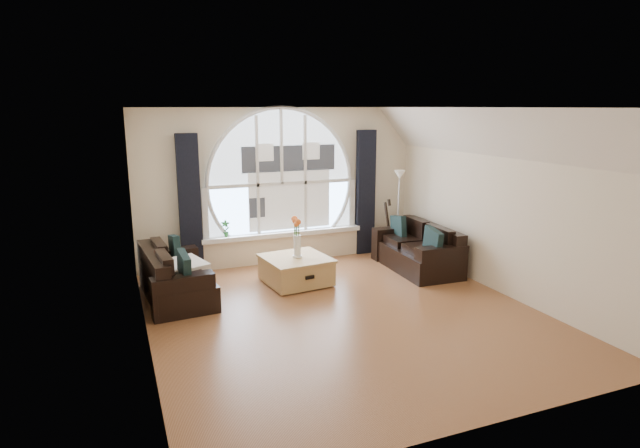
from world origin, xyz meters
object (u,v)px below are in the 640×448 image
Objects in this scene: coffee_chest at (296,269)px; guitar at (386,226)px; vase_flowers at (297,233)px; sofa_left at (176,272)px; potted_plant at (226,229)px; floor_lamp at (398,214)px; sofa_right at (417,246)px.

guitar is at bearing 18.23° from coffee_chest.
vase_flowers is 2.33m from guitar.
vase_flowers is (1.83, -0.00, 0.42)m from sofa_left.
vase_flowers is at bearing -54.88° from potted_plant.
potted_plant is at bearing 152.40° from guitar.
coffee_chest is 2.42m from floor_lamp.
floor_lamp is at bearing 85.77° from sofa_right.
vase_flowers is (0.02, -0.00, 0.58)m from coffee_chest.
vase_flowers is 0.44× the size of floor_lamp.
vase_flowers reaches higher than coffee_chest.
coffee_chest is 0.90× the size of guitar.
sofa_left is 1.02× the size of floor_lamp.
guitar is at bearing 116.07° from floor_lamp.
guitar is at bearing -4.57° from potted_plant.
guitar is (-0.03, 1.04, 0.13)m from sofa_right.
potted_plant is at bearing 117.88° from coffee_chest.
sofa_right is (3.95, -0.06, 0.00)m from sofa_left.
floor_lamp reaches higher than sofa_right.
sofa_left is 4.13m from floor_lamp.
guitar is 3.72× the size of potted_plant.
vase_flowers reaches higher than guitar.
sofa_left is at bearing 179.92° from vase_flowers.
guitar is at bearing 93.87° from sofa_right.
sofa_right is at bearing -8.26° from coffee_chest.
floor_lamp reaches higher than vase_flowers.
sofa_right is at bearing -111.29° from guitar.
sofa_right is 1.05m from guitar.
coffee_chest is at bearing -4.77° from sofa_left.
coffee_chest is at bearing 168.13° from vase_flowers.
vase_flowers reaches higher than sofa_right.
potted_plant is (-2.98, 1.27, 0.29)m from sofa_right.
sofa_left is at bearing 173.41° from coffee_chest.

